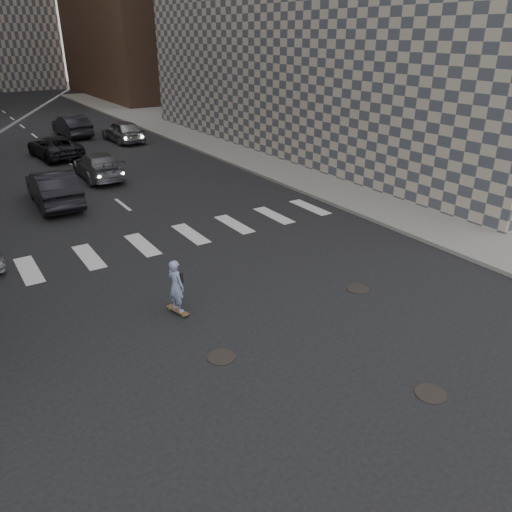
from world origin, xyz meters
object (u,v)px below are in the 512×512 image
Objects in this scene: traffic_car_b at (98,166)px; traffic_car_e at (72,126)px; traffic_car_c at (55,147)px; skateboarder at (176,286)px; traffic_car_a at (54,188)px; traffic_car_d at (123,131)px.

traffic_car_e is (1.93, 12.83, 0.12)m from traffic_car_b.
traffic_car_b is 6.36m from traffic_car_c.
traffic_car_a is (-0.58, 11.96, -0.05)m from skateboarder.
traffic_car_c is 1.00× the size of traffic_car_e.
traffic_car_c is 7.08m from traffic_car_e.
traffic_car_b reaches higher than traffic_car_c.
traffic_car_d is at bearing 59.20° from skateboarder.
traffic_car_c is at bearing -80.64° from traffic_car_b.
skateboarder is 0.36× the size of traffic_car_d.
traffic_car_a is 1.07× the size of traffic_car_d.
traffic_car_e reaches higher than traffic_car_a.
skateboarder is 0.34× the size of traffic_car_b.
skateboarder is 28.61m from traffic_car_e.
traffic_car_e is (-2.56, 4.00, 0.03)m from traffic_car_d.
traffic_car_a is at bearing 50.45° from traffic_car_b.
traffic_car_c is (-0.83, 6.31, -0.01)m from traffic_car_b.
skateboarder reaches higher than traffic_car_e.
traffic_car_c is at bearing -101.47° from traffic_car_a.
traffic_car_c is at bearing 70.87° from skateboarder.
traffic_car_a reaches higher than traffic_car_d.
traffic_car_e is at bearing 66.36° from skateboarder.
traffic_car_c is at bearing 64.16° from traffic_car_e.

